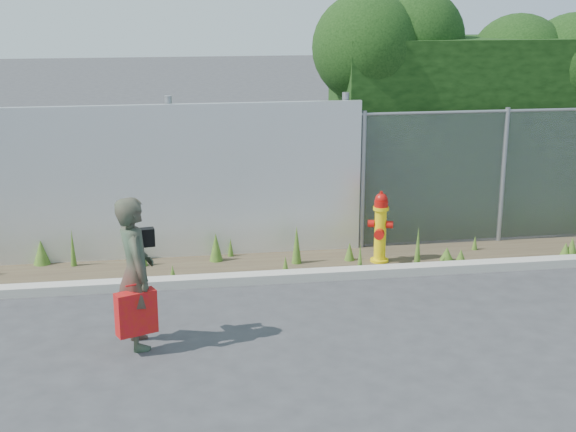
% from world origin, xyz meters
% --- Properties ---
extents(ground, '(80.00, 80.00, 0.00)m').
position_xyz_m(ground, '(0.00, 0.00, 0.00)').
color(ground, '#353537').
rests_on(ground, ground).
extents(curb, '(16.00, 0.22, 0.12)m').
position_xyz_m(curb, '(0.00, 1.80, 0.06)').
color(curb, '#B0AB9F').
rests_on(curb, ground).
extents(weed_strip, '(16.00, 1.33, 0.55)m').
position_xyz_m(weed_strip, '(-0.22, 2.47, 0.12)').
color(weed_strip, '#463928').
rests_on(weed_strip, ground).
extents(corrugated_fence, '(8.50, 0.21, 2.30)m').
position_xyz_m(corrugated_fence, '(-3.25, 3.01, 1.10)').
color(corrugated_fence, silver).
rests_on(corrugated_fence, ground).
extents(chainlink_fence, '(6.50, 0.07, 2.05)m').
position_xyz_m(chainlink_fence, '(4.25, 3.00, 1.03)').
color(chainlink_fence, gray).
rests_on(chainlink_fence, ground).
extents(hedge, '(7.73, 2.02, 3.75)m').
position_xyz_m(hedge, '(4.41, 4.00, 2.08)').
color(hedge, black).
rests_on(hedge, ground).
extents(fire_hydrant, '(0.35, 0.31, 1.03)m').
position_xyz_m(fire_hydrant, '(1.15, 2.32, 0.50)').
color(fire_hydrant, yellow).
rests_on(fire_hydrant, ground).
extents(woman, '(0.50, 0.67, 1.65)m').
position_xyz_m(woman, '(-2.13, 0.08, 0.82)').
color(woman, '#0F6041').
rests_on(woman, ground).
extents(red_tote_bag, '(0.42, 0.16, 0.55)m').
position_xyz_m(red_tote_bag, '(-2.14, -0.10, 0.45)').
color(red_tote_bag, '#B11C0A').
extents(black_shoulder_bag, '(0.26, 0.11, 0.20)m').
position_xyz_m(black_shoulder_bag, '(-2.05, 0.28, 1.15)').
color(black_shoulder_bag, black).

